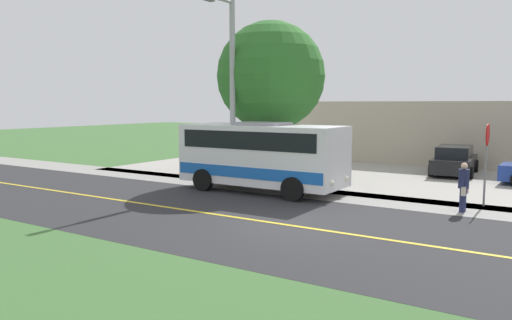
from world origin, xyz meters
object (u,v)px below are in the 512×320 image
parked_car_near (454,161)px  shuttle_bus_front (262,153)px  street_light_pole (231,84)px  tree_curbside (271,76)px  stop_sign (487,150)px  commercial_building (486,131)px  pedestrian_with_bags (464,186)px

parked_car_near → shuttle_bus_front: bearing=-31.0°
street_light_pole → tree_curbside: 2.61m
stop_sign → tree_curbside: (-1.30, -9.46, 2.86)m
tree_curbside → commercial_building: bearing=152.4°
shuttle_bus_front → street_light_pole: 3.35m
shuttle_bus_front → stop_sign: size_ratio=2.38×
stop_sign → street_light_pole: street_light_pole is taller
street_light_pole → shuttle_bus_front: bearing=79.2°
street_light_pole → commercial_building: (-16.52, 7.79, -2.52)m
tree_curbside → parked_car_near: bearing=133.1°
tree_curbside → commercial_building: (-14.00, 7.32, -2.97)m
pedestrian_with_bags → stop_sign: 1.82m
shuttle_bus_front → stop_sign: (-1.56, 8.15, 0.41)m
stop_sign → tree_curbside: 9.96m
street_light_pole → parked_car_near: size_ratio=1.75×
street_light_pole → parked_car_near: (-9.03, 7.41, -3.69)m
stop_sign → commercial_building: (-15.30, -2.14, -0.11)m
shuttle_bus_front → tree_curbside: size_ratio=0.93×
shuttle_bus_front → pedestrian_with_bags: size_ratio=4.18×
pedestrian_with_bags → commercial_building: (-16.68, -1.68, 0.98)m
shuttle_bus_front → pedestrian_with_bags: shuttle_bus_front is taller
stop_sign → street_light_pole: (1.22, -9.93, 2.41)m
stop_sign → tree_curbside: size_ratio=0.39×
stop_sign → shuttle_bus_front: bearing=-79.1°
street_light_pole → tree_curbside: (-2.52, 0.47, 0.45)m
shuttle_bus_front → stop_sign: bearing=100.9°
stop_sign → parked_car_near: stop_sign is taller
street_light_pole → pedestrian_with_bags: bearing=89.0°
stop_sign → commercial_building: 15.45m
pedestrian_with_bags → street_light_pole: bearing=-91.0°
pedestrian_with_bags → parked_car_near: bearing=-167.4°
street_light_pole → parked_car_near: bearing=140.6°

